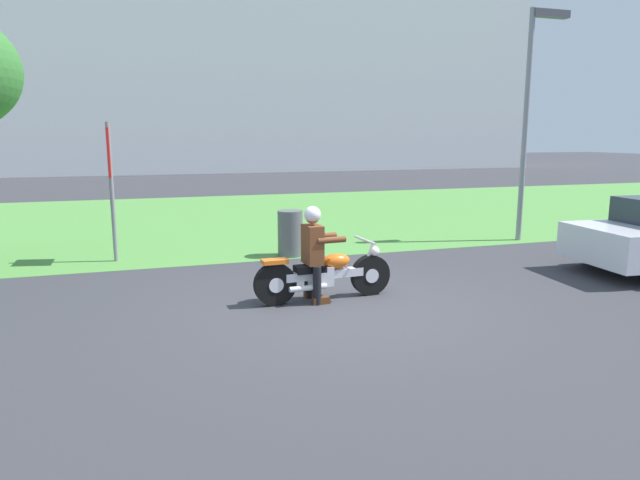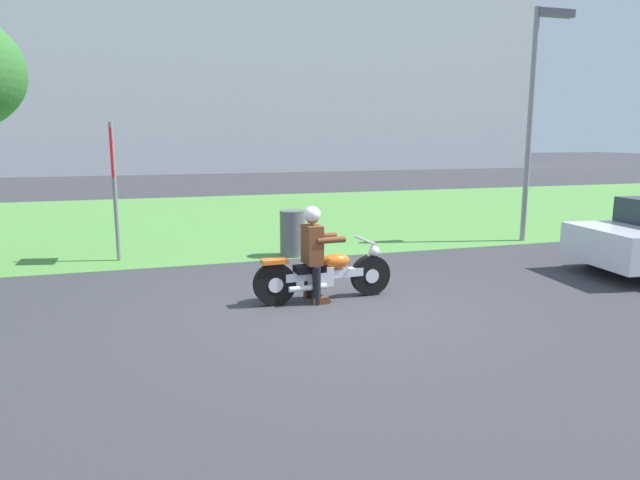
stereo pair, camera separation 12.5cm
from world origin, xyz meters
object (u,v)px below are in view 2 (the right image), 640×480
Objects in this scene: motorcycle_lead at (325,275)px; rider_lead at (313,246)px; streetlight_pole at (537,96)px; trash_can at (293,233)px; sign_banner at (113,170)px.

rider_lead is at bearing 179.12° from motorcycle_lead.
streetlight_pole is 5.56× the size of trash_can.
sign_banner is (-2.98, 3.65, 1.35)m from motorcycle_lead.
sign_banner reaches higher than motorcycle_lead.
rider_lead is at bearing -52.43° from sign_banner.
motorcycle_lead is at bearing -95.62° from trash_can.
motorcycle_lead is 0.42× the size of streetlight_pole.
sign_banner reaches higher than trash_can.
streetlight_pole is (6.01, 3.20, 2.40)m from rider_lead.
trash_can is (-5.54, -0.09, -2.75)m from streetlight_pole.
trash_can is (0.31, 3.11, 0.08)m from motorcycle_lead.
motorcycle_lead is 1.51× the size of rider_lead.
sign_banner is at bearing 125.67° from motorcycle_lead.
rider_lead is at bearing -98.65° from trash_can.
rider_lead is at bearing -151.95° from streetlight_pole.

